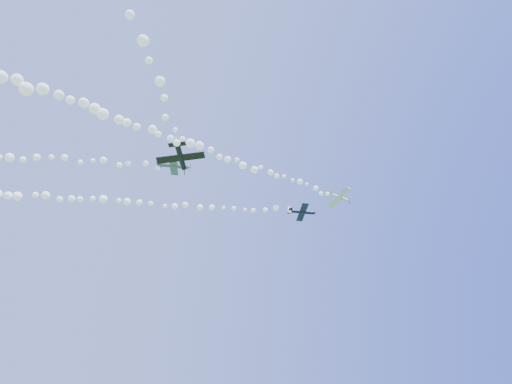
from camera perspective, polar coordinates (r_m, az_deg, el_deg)
name	(u,v)px	position (r m, az deg, el deg)	size (l,w,h in m)	color
plane_white	(339,197)	(101.06, 10.97, -0.71)	(6.84, 7.01, 2.25)	silver
smoke_trail_white	(196,146)	(83.45, -8.06, 6.12)	(68.33, 13.91, 2.90)	white
plane_navy	(302,212)	(92.90, 6.19, -2.66)	(6.46, 6.85, 2.15)	black
smoke_trail_navy	(106,201)	(93.11, -19.43, -1.10)	(75.82, 23.12, 2.59)	white
plane_grey	(173,166)	(79.19, -10.94, 3.44)	(6.40, 6.74, 2.24)	#3D4959
plane_black	(181,157)	(62.10, -10.01, 4.61)	(6.76, 6.37, 2.31)	black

